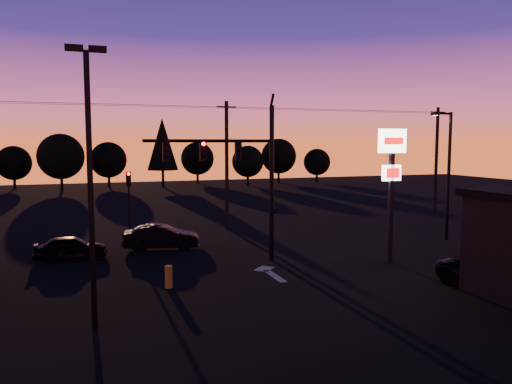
# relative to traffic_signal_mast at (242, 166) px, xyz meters

# --- Properties ---
(ground) EXTENTS (120.00, 120.00, 0.00)m
(ground) POSITION_rel_traffic_signal_mast_xyz_m (0.10, -3.99, -4.94)
(ground) COLOR black
(ground) RESTS_ON ground
(lane_arrow) EXTENTS (1.20, 3.10, 0.01)m
(lane_arrow) POSITION_rel_traffic_signal_mast_xyz_m (0.60, -2.33, -4.93)
(lane_arrow) COLOR beige
(lane_arrow) RESTS_ON ground
(traffic_signal_mast) EXTENTS (6.79, 0.52, 8.58)m
(traffic_signal_mast) POSITION_rel_traffic_signal_mast_xyz_m (0.00, 0.00, 0.00)
(traffic_signal_mast) COLOR black
(traffic_signal_mast) RESTS_ON ground
(secondary_signal) EXTENTS (0.30, 0.31, 4.35)m
(secondary_signal) POSITION_rel_traffic_signal_mast_xyz_m (-4.90, 7.49, -2.07)
(secondary_signal) COLOR black
(secondary_signal) RESTS_ON ground
(parking_lot_light) EXTENTS (1.25, 0.30, 9.14)m
(parking_lot_light) POSITION_rel_traffic_signal_mast_xyz_m (-7.40, -6.99, 0.33)
(parking_lot_light) COLOR black
(parking_lot_light) RESTS_ON ground
(pylon_sign) EXTENTS (1.50, 0.28, 6.80)m
(pylon_sign) POSITION_rel_traffic_signal_mast_xyz_m (7.10, -2.49, -0.02)
(pylon_sign) COLOR black
(pylon_sign) RESTS_ON ground
(streetlight) EXTENTS (1.55, 0.35, 8.00)m
(streetlight) POSITION_rel_traffic_signal_mast_xyz_m (14.01, 1.51, -0.52)
(streetlight) COLOR black
(streetlight) RESTS_ON ground
(utility_pole_1) EXTENTS (1.40, 0.26, 9.00)m
(utility_pole_1) POSITION_rel_traffic_signal_mast_xyz_m (2.10, 10.01, -0.34)
(utility_pole_1) COLOR black
(utility_pole_1) RESTS_ON ground
(utility_pole_2) EXTENTS (1.40, 0.26, 9.00)m
(utility_pole_2) POSITION_rel_traffic_signal_mast_xyz_m (20.10, 10.01, -0.34)
(utility_pole_2) COLOR black
(utility_pole_2) RESTS_ON ground
(power_wires) EXTENTS (36.00, 1.22, 0.07)m
(power_wires) POSITION_rel_traffic_signal_mast_xyz_m (2.10, 10.01, 3.63)
(power_wires) COLOR black
(power_wires) RESTS_ON ground
(bollard) EXTENTS (0.32, 0.32, 0.95)m
(bollard) POSITION_rel_traffic_signal_mast_xyz_m (-4.31, -3.22, -4.46)
(bollard) COLOR gold
(bollard) RESTS_ON ground
(tree_1) EXTENTS (4.54, 4.54, 5.71)m
(tree_1) POSITION_rel_traffic_signal_mast_xyz_m (-15.90, 49.01, -1.50)
(tree_1) COLOR black
(tree_1) RESTS_ON ground
(tree_2) EXTENTS (5.77, 5.78, 7.26)m
(tree_2) POSITION_rel_traffic_signal_mast_xyz_m (-9.90, 44.01, -0.57)
(tree_2) COLOR black
(tree_2) RESTS_ON ground
(tree_3) EXTENTS (4.95, 4.95, 6.22)m
(tree_3) POSITION_rel_traffic_signal_mast_xyz_m (-3.90, 48.01, -1.19)
(tree_3) COLOR black
(tree_3) RESTS_ON ground
(tree_4) EXTENTS (4.18, 4.18, 9.50)m
(tree_4) POSITION_rel_traffic_signal_mast_xyz_m (3.10, 45.01, 0.99)
(tree_4) COLOR black
(tree_4) RESTS_ON ground
(tree_5) EXTENTS (4.95, 4.95, 6.22)m
(tree_5) POSITION_rel_traffic_signal_mast_xyz_m (9.10, 50.01, -1.19)
(tree_5) COLOR black
(tree_5) RESTS_ON ground
(tree_6) EXTENTS (4.54, 4.54, 5.71)m
(tree_6) POSITION_rel_traffic_signal_mast_xyz_m (15.10, 44.01, -1.50)
(tree_6) COLOR black
(tree_6) RESTS_ON ground
(tree_7) EXTENTS (5.36, 5.36, 6.74)m
(tree_7) POSITION_rel_traffic_signal_mast_xyz_m (21.10, 47.01, -0.88)
(tree_7) COLOR black
(tree_7) RESTS_ON ground
(tree_8) EXTENTS (4.12, 4.12, 5.19)m
(tree_8) POSITION_rel_traffic_signal_mast_xyz_m (27.10, 46.01, -1.82)
(tree_8) COLOR black
(tree_8) RESTS_ON ground
(car_left) EXTENTS (3.76, 1.70, 1.25)m
(car_left) POSITION_rel_traffic_signal_mast_xyz_m (-8.26, 3.73, -4.31)
(car_left) COLOR black
(car_left) RESTS_ON ground
(car_mid) EXTENTS (4.51, 2.39, 1.41)m
(car_mid) POSITION_rel_traffic_signal_mast_xyz_m (-3.39, 4.69, -4.23)
(car_mid) COLOR black
(car_mid) RESTS_ON ground
(suv_parked) EXTENTS (3.47, 5.10, 1.30)m
(suv_parked) POSITION_rel_traffic_signal_mast_xyz_m (8.59, -7.92, -4.29)
(suv_parked) COLOR black
(suv_parked) RESTS_ON ground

